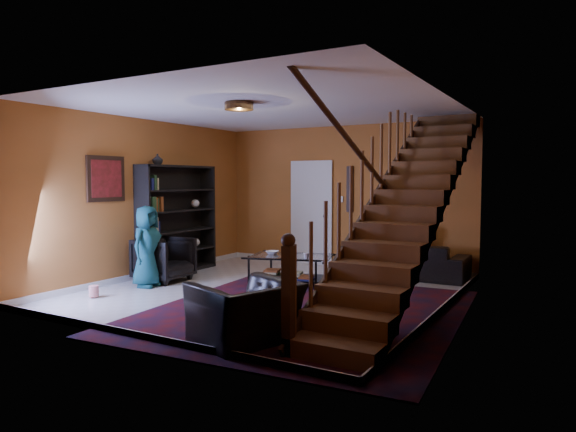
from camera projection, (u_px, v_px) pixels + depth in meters
name	position (u px, v px, depth m)	size (l,w,h in m)	color
floor	(270.00, 292.00, 7.91)	(5.50, 5.50, 0.00)	beige
room	(248.00, 269.00, 9.72)	(5.50, 5.50, 5.50)	#BB6629
staircase	(407.00, 205.00, 6.75)	(0.95, 5.02, 3.18)	brown
bookshelf	(178.00, 221.00, 9.56)	(0.35, 1.80, 2.00)	black
door	(311.00, 214.00, 10.54)	(0.82, 0.05, 2.05)	silver
framed_picture	(106.00, 179.00, 8.29)	(0.04, 0.74, 0.74)	maroon
wall_hanging	(350.00, 189.00, 10.09)	(0.14, 0.03, 0.90)	black
ceiling_fixture	(239.00, 106.00, 7.03)	(0.40, 0.40, 0.10)	#3F2814
rug	(306.00, 312.00, 6.71)	(3.81, 4.35, 0.02)	#480C10
sofa	(406.00, 260.00, 9.16)	(2.10, 0.82, 0.61)	black
armchair_left	(164.00, 259.00, 8.78)	(0.80, 0.83, 0.75)	black
armchair_right	(246.00, 313.00, 5.40)	(1.01, 0.88, 0.66)	black
person_adult_a	(360.00, 260.00, 9.66)	(0.49, 0.32, 1.36)	black
person_adult_b	(411.00, 264.00, 9.18)	(0.66, 0.52, 1.36)	black
person_child	(147.00, 246.00, 8.29)	(0.64, 0.42, 1.32)	#164657
coffee_table	(292.00, 268.00, 8.42)	(1.46, 1.11, 0.49)	black
cup_a	(293.00, 255.00, 8.19)	(0.11, 0.11, 0.09)	#999999
cup_b	(306.00, 256.00, 8.06)	(0.10, 0.10, 0.09)	#999999
bowl	(272.00, 252.00, 8.58)	(0.21, 0.21, 0.05)	#999999
vase	(158.00, 159.00, 9.05)	(0.18, 0.18, 0.19)	#999999
popcorn_bucket	(94.00, 291.00, 7.53)	(0.14, 0.14, 0.16)	red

